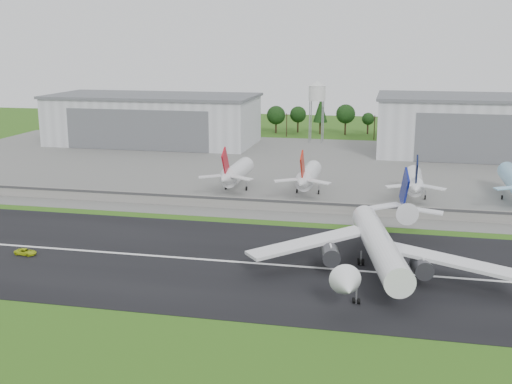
% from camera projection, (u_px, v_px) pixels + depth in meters
% --- Properties ---
extents(ground, '(600.00, 600.00, 0.00)m').
position_uv_depth(ground, '(230.00, 279.00, 132.54)').
color(ground, '#285D16').
rests_on(ground, ground).
extents(runway, '(320.00, 60.00, 0.10)m').
position_uv_depth(runway, '(241.00, 262.00, 142.04)').
color(runway, black).
rests_on(runway, ground).
extents(runway_centerline, '(220.00, 1.00, 0.02)m').
position_uv_depth(runway_centerline, '(241.00, 262.00, 142.02)').
color(runway_centerline, white).
rests_on(runway_centerline, runway).
extents(apron, '(320.00, 150.00, 0.10)m').
position_uv_depth(apron, '(308.00, 168.00, 246.63)').
color(apron, slate).
rests_on(apron, ground).
extents(blast_fence, '(240.00, 0.61, 3.50)m').
position_uv_depth(blast_fence, '(278.00, 205.00, 184.41)').
color(blast_fence, gray).
rests_on(blast_fence, ground).
extents(hangar_west, '(97.00, 44.00, 23.20)m').
position_uv_depth(hangar_west, '(154.00, 119.00, 303.19)').
color(hangar_west, silver).
rests_on(hangar_west, ground).
extents(hangar_east, '(102.00, 47.00, 25.20)m').
position_uv_depth(hangar_east, '(499.00, 126.00, 270.93)').
color(hangar_east, silver).
rests_on(hangar_east, ground).
extents(water_tower, '(8.40, 8.40, 29.40)m').
position_uv_depth(water_tower, '(317.00, 91.00, 303.80)').
color(water_tower, '#99999E').
rests_on(water_tower, ground).
extents(utility_poles, '(230.00, 3.00, 12.00)m').
position_uv_depth(utility_poles, '(330.00, 138.00, 322.70)').
color(utility_poles, black).
rests_on(utility_poles, ground).
extents(treeline, '(320.00, 16.00, 22.00)m').
position_uv_depth(treeline, '(332.00, 134.00, 336.96)').
color(treeline, black).
rests_on(treeline, ground).
extents(main_airliner, '(56.21, 58.98, 18.17)m').
position_uv_depth(main_airliner, '(378.00, 251.00, 134.37)').
color(main_airliner, white).
rests_on(main_airliner, runway).
extents(ground_vehicle, '(5.34, 2.87, 1.43)m').
position_uv_depth(ground_vehicle, '(26.00, 252.00, 146.79)').
color(ground_vehicle, '#B6CA17').
rests_on(ground_vehicle, runway).
extents(parked_jet_red_a, '(7.36, 31.29, 16.64)m').
position_uv_depth(parked_jet_red_a, '(235.00, 173.00, 207.66)').
color(parked_jet_red_a, silver).
rests_on(parked_jet_red_a, ground).
extents(parked_jet_red_b, '(7.36, 31.29, 16.52)m').
position_uv_depth(parked_jet_red_b, '(307.00, 176.00, 202.77)').
color(parked_jet_red_b, silver).
rests_on(parked_jet_red_b, ground).
extents(parked_jet_navy, '(7.36, 31.29, 16.37)m').
position_uv_depth(parked_jet_navy, '(415.00, 182.00, 195.96)').
color(parked_jet_navy, white).
rests_on(parked_jet_navy, ground).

